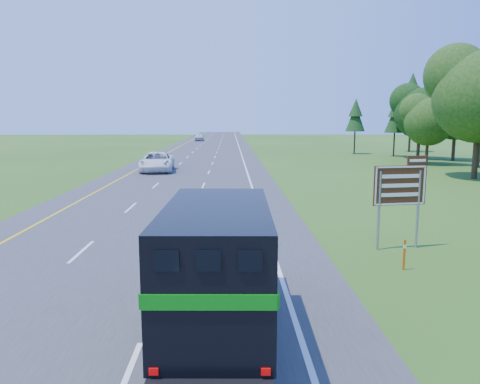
{
  "coord_description": "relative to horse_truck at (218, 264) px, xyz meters",
  "views": [
    {
      "loc": [
        3.88,
        -6.46,
        5.06
      ],
      "look_at": [
        4.33,
        15.17,
        1.68
      ],
      "focal_mm": 35.0,
      "sensor_mm": 36.0,
      "label": 1
    }
  ],
  "objects": [
    {
      "name": "road",
      "position": [
        -3.6,
        46.05,
        -1.72
      ],
      "size": [
        15.0,
        260.0,
        0.04
      ],
      "primitive_type": "cube",
      "color": "#38383A",
      "rests_on": "ground"
    },
    {
      "name": "horse_truck",
      "position": [
        0.0,
        0.0,
        0.0
      ],
      "size": [
        2.42,
        7.22,
        3.17
      ],
      "rotation": [
        0.0,
        0.0,
        -0.02
      ],
      "color": "black",
      "rests_on": "road"
    },
    {
      "name": "exit_sign",
      "position": [
        6.88,
        7.35,
        0.64
      ],
      "size": [
        2.15,
        0.39,
        3.66
      ],
      "rotation": [
        0.0,
        0.0,
        0.15
      ],
      "color": "gray",
      "rests_on": "ground"
    },
    {
      "name": "white_suv",
      "position": [
        -6.82,
        35.02,
        -0.77
      ],
      "size": [
        3.53,
        6.86,
        1.85
      ],
      "primitive_type": "imported",
      "rotation": [
        0.0,
        0.0,
        0.07
      ],
      "color": "white",
      "rests_on": "road"
    },
    {
      "name": "delineator",
      "position": [
        6.14,
        4.71,
        -1.17
      ],
      "size": [
        0.09,
        0.05,
        1.06
      ],
      "color": "#DE510B",
      "rests_on": "ground"
    },
    {
      "name": "far_car",
      "position": [
        -6.91,
        99.14,
        -0.83
      ],
      "size": [
        2.14,
        5.11,
        1.73
      ],
      "primitive_type": "imported",
      "rotation": [
        0.0,
        0.0,
        0.02
      ],
      "color": "silver",
      "rests_on": "road"
    },
    {
      "name": "lane_markings",
      "position": [
        -3.6,
        46.05,
        -1.69
      ],
      "size": [
        11.15,
        260.0,
        0.01
      ],
      "color": "yellow",
      "rests_on": "road"
    }
  ]
}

